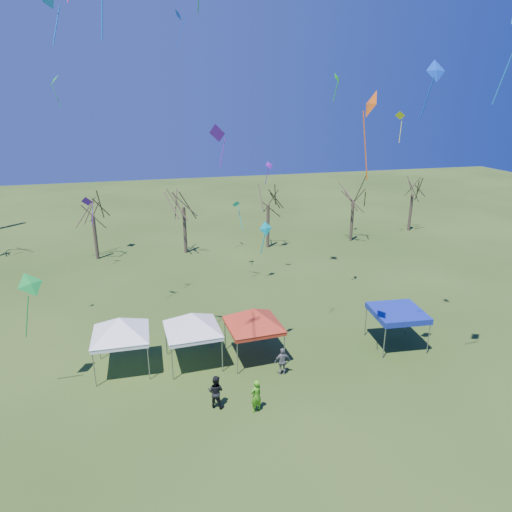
{
  "coord_description": "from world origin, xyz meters",
  "views": [
    {
      "loc": [
        -6.43,
        -19.15,
        14.46
      ],
      "look_at": [
        -0.68,
        3.0,
        6.6
      ],
      "focal_mm": 32.0,
      "sensor_mm": 36.0,
      "label": 1
    }
  ],
  "objects_px": {
    "tree_4": "(354,185)",
    "tent_blue": "(398,313)",
    "tree_3": "(268,189)",
    "tent_white_west": "(119,321)",
    "tree_2": "(183,190)",
    "tent_red": "(254,312)",
    "person_dark": "(216,392)",
    "tent_white_mid": "(192,316)",
    "person_grey": "(282,361)",
    "person_green": "(256,396)",
    "tree_1": "(91,199)",
    "tree_5": "(414,181)"
  },
  "relations": [
    {
      "from": "tent_blue",
      "to": "person_grey",
      "type": "distance_m",
      "value": 7.99
    },
    {
      "from": "tree_1",
      "to": "person_dark",
      "type": "xyz_separation_m",
      "value": [
        7.2,
        -24.88,
        -4.93
      ]
    },
    {
      "from": "tent_blue",
      "to": "tree_2",
      "type": "bearing_deg",
      "value": 116.33
    },
    {
      "from": "tent_white_mid",
      "to": "person_dark",
      "type": "bearing_deg",
      "value": -82.43
    },
    {
      "from": "tree_1",
      "to": "person_green",
      "type": "distance_m",
      "value": 27.7
    },
    {
      "from": "person_dark",
      "to": "person_green",
      "type": "xyz_separation_m",
      "value": [
        1.83,
        -0.84,
        0.0
      ]
    },
    {
      "from": "tree_4",
      "to": "tent_blue",
      "type": "xyz_separation_m",
      "value": [
        -7.13,
        -21.04,
        -3.9
      ]
    },
    {
      "from": "tree_4",
      "to": "person_grey",
      "type": "distance_m",
      "value": 27.38
    },
    {
      "from": "tent_white_mid",
      "to": "person_grey",
      "type": "bearing_deg",
      "value": -27.41
    },
    {
      "from": "tent_red",
      "to": "person_green",
      "type": "height_order",
      "value": "tent_red"
    },
    {
      "from": "tree_2",
      "to": "tent_red",
      "type": "height_order",
      "value": "tree_2"
    },
    {
      "from": "person_grey",
      "to": "tent_white_west",
      "type": "bearing_deg",
      "value": -16.59
    },
    {
      "from": "tree_3",
      "to": "tent_white_west",
      "type": "xyz_separation_m",
      "value": [
        -14.08,
        -19.68,
        -3.07
      ]
    },
    {
      "from": "tree_3",
      "to": "tent_white_mid",
      "type": "bearing_deg",
      "value": -116.92
    },
    {
      "from": "person_dark",
      "to": "tree_4",
      "type": "bearing_deg",
      "value": -96.76
    },
    {
      "from": "tree_4",
      "to": "tent_white_west",
      "type": "relative_size",
      "value": 1.87
    },
    {
      "from": "tree_4",
      "to": "tent_red",
      "type": "distance_m",
      "value": 26.03
    },
    {
      "from": "tree_2",
      "to": "tent_white_mid",
      "type": "bearing_deg",
      "value": -94.97
    },
    {
      "from": "tent_red",
      "to": "person_green",
      "type": "xyz_separation_m",
      "value": [
        -1.1,
        -4.77,
        -2.11
      ]
    },
    {
      "from": "tent_white_mid",
      "to": "tent_blue",
      "type": "relative_size",
      "value": 1.29
    },
    {
      "from": "tent_white_mid",
      "to": "tent_blue",
      "type": "distance_m",
      "value": 12.44
    },
    {
      "from": "tree_4",
      "to": "person_dark",
      "type": "bearing_deg",
      "value": -127.99
    },
    {
      "from": "tent_white_mid",
      "to": "tree_2",
      "type": "bearing_deg",
      "value": 85.03
    },
    {
      "from": "tent_white_mid",
      "to": "person_grey",
      "type": "distance_m",
      "value": 5.62
    },
    {
      "from": "tree_2",
      "to": "person_grey",
      "type": "relative_size",
      "value": 5.09
    },
    {
      "from": "tree_3",
      "to": "tent_white_west",
      "type": "relative_size",
      "value": 1.87
    },
    {
      "from": "tent_white_west",
      "to": "person_green",
      "type": "relative_size",
      "value": 2.44
    },
    {
      "from": "tree_2",
      "to": "tree_5",
      "type": "distance_m",
      "value": 26.15
    },
    {
      "from": "tree_2",
      "to": "tree_4",
      "type": "height_order",
      "value": "tree_2"
    },
    {
      "from": "tent_red",
      "to": "person_grey",
      "type": "relative_size",
      "value": 2.6
    },
    {
      "from": "person_grey",
      "to": "tent_red",
      "type": "bearing_deg",
      "value": -60.55
    },
    {
      "from": "tree_4",
      "to": "tent_blue",
      "type": "bearing_deg",
      "value": -108.72
    },
    {
      "from": "tree_1",
      "to": "person_dark",
      "type": "distance_m",
      "value": 26.36
    },
    {
      "from": "tree_4",
      "to": "tent_red",
      "type": "bearing_deg",
      "value": -128.23
    },
    {
      "from": "tree_1",
      "to": "tent_blue",
      "type": "bearing_deg",
      "value": -48.78
    },
    {
      "from": "tree_4",
      "to": "tent_white_west",
      "type": "xyz_separation_m",
      "value": [
        -23.4,
        -19.63,
        -3.05
      ]
    },
    {
      "from": "tree_1",
      "to": "person_green",
      "type": "bearing_deg",
      "value": -70.66
    },
    {
      "from": "tree_2",
      "to": "tent_red",
      "type": "relative_size",
      "value": 1.96
    },
    {
      "from": "tree_1",
      "to": "tent_white_west",
      "type": "xyz_separation_m",
      "value": [
        2.72,
        -20.28,
        -2.78
      ]
    },
    {
      "from": "tree_1",
      "to": "tent_white_west",
      "type": "bearing_deg",
      "value": -82.36
    },
    {
      "from": "person_dark",
      "to": "tent_white_west",
      "type": "bearing_deg",
      "value": -14.55
    },
    {
      "from": "tree_5",
      "to": "tent_white_mid",
      "type": "relative_size",
      "value": 1.79
    },
    {
      "from": "tree_5",
      "to": "tent_blue",
      "type": "relative_size",
      "value": 2.3
    },
    {
      "from": "tree_3",
      "to": "tent_white_west",
      "type": "height_order",
      "value": "tree_3"
    },
    {
      "from": "tent_white_west",
      "to": "tree_1",
      "type": "bearing_deg",
      "value": 97.64
    },
    {
      "from": "tent_white_mid",
      "to": "tree_4",
      "type": "bearing_deg",
      "value": 45.71
    },
    {
      "from": "tree_3",
      "to": "person_green",
      "type": "distance_m",
      "value": 26.8
    },
    {
      "from": "tree_2",
      "to": "person_dark",
      "type": "distance_m",
      "value": 25.23
    },
    {
      "from": "person_dark",
      "to": "person_green",
      "type": "bearing_deg",
      "value": -173.33
    },
    {
      "from": "tent_white_west",
      "to": "tent_white_mid",
      "type": "bearing_deg",
      "value": -5.07
    }
  ]
}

